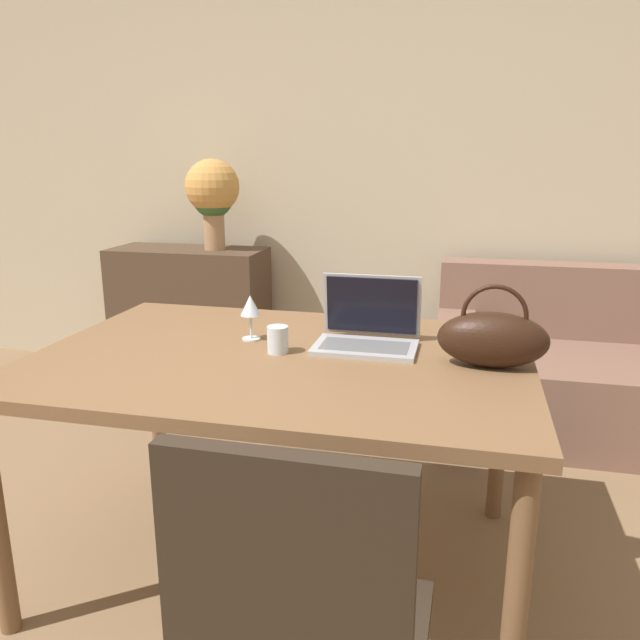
% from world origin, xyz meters
% --- Properties ---
extents(wall_back, '(10.00, 0.06, 2.70)m').
position_xyz_m(wall_back, '(0.00, 2.67, 1.35)').
color(wall_back, beige).
rests_on(wall_back, ground_plane).
extents(dining_table, '(1.57, 1.10, 0.78)m').
position_xyz_m(dining_table, '(0.13, 0.70, 0.71)').
color(dining_table, brown).
rests_on(dining_table, ground_plane).
extents(chair, '(0.45, 0.45, 0.96)m').
position_xyz_m(chair, '(0.43, -0.19, 0.53)').
color(chair, '#2D2319').
rests_on(chair, ground_plane).
extents(couch, '(1.45, 0.88, 0.82)m').
position_xyz_m(couch, '(1.28, 2.15, 0.28)').
color(couch, '#7F5B4C').
rests_on(couch, ground_plane).
extents(sideboard, '(0.93, 0.40, 0.85)m').
position_xyz_m(sideboard, '(-0.96, 2.33, 0.42)').
color(sideboard, '#4C3828').
rests_on(sideboard, ground_plane).
extents(laptop, '(0.33, 0.25, 0.23)m').
position_xyz_m(laptop, '(0.38, 0.86, 0.84)').
color(laptop, '#ADADB2').
rests_on(laptop, dining_table).
extents(drinking_glass, '(0.07, 0.07, 0.09)m').
position_xyz_m(drinking_glass, '(0.11, 0.71, 0.82)').
color(drinking_glass, silver).
rests_on(drinking_glass, dining_table).
extents(wine_glass, '(0.07, 0.07, 0.16)m').
position_xyz_m(wine_glass, '(-0.02, 0.83, 0.89)').
color(wine_glass, silver).
rests_on(wine_glass, dining_table).
extents(handbag, '(0.33, 0.15, 0.25)m').
position_xyz_m(handbag, '(0.78, 0.72, 0.87)').
color(handbag, black).
rests_on(handbag, dining_table).
extents(flower_vase, '(0.32, 0.32, 0.53)m').
position_xyz_m(flower_vase, '(-0.78, 2.34, 1.18)').
color(flower_vase, tan).
rests_on(flower_vase, sideboard).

